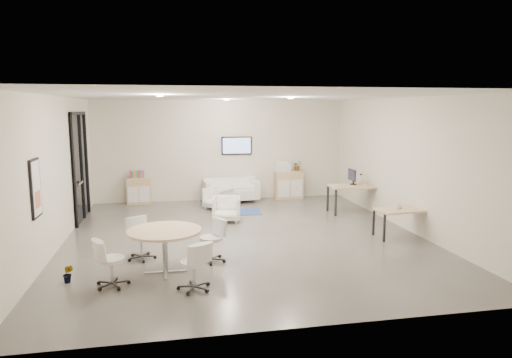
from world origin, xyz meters
The scene contains 21 objects.
room_shell centered at (0.00, 0.00, 1.60)m, with size 9.60×10.60×4.80m.
glass_door centered at (-3.95, 2.51, 1.50)m, with size 0.09×1.90×2.85m.
artwork centered at (-3.97, -1.60, 1.55)m, with size 0.05×0.54×1.04m.
wall_tv centered at (0.50, 4.46, 1.75)m, with size 0.98×0.06×0.58m.
ceiling_spots centered at (-0.20, 0.83, 3.18)m, with size 3.14×4.14×0.03m.
sideboard_left centered at (-2.60, 4.28, 0.41)m, with size 0.73×0.38×0.82m.
sideboard_right centered at (2.19, 4.25, 0.45)m, with size 0.91×0.44×0.91m.
books centered at (-2.63, 4.29, 0.93)m, with size 0.43×0.14×0.22m.
printer centered at (1.99, 4.26, 1.06)m, with size 0.47×0.41×0.31m.
loveseat centered at (0.23, 4.07, 0.34)m, with size 1.75×0.97×0.63m.
blue_rug centered at (0.21, 2.57, 0.01)m, with size 1.35×0.90×0.01m, color navy.
armchair_left centered at (-0.27, 3.10, 0.35)m, with size 0.68×0.64×0.70m, color silver.
armchair_right centered at (-0.21, 1.59, 0.36)m, with size 0.70×0.65×0.72m, color silver.
desk_rear centered at (3.50, 1.89, 0.70)m, with size 1.53×0.83×0.78m.
desk_front centered at (3.57, -0.70, 0.59)m, with size 1.32×0.76×0.66m.
monitor centered at (3.46, 2.04, 1.02)m, with size 0.20×0.50×0.44m.
round_table centered at (-1.78, -2.02, 0.72)m, with size 1.31×1.31×0.80m.
meeting_chairs centered at (-1.78, -2.02, 0.41)m, with size 2.52×2.52×0.82m.
plant_cabinet centered at (2.48, 4.28, 1.04)m, with size 0.29×0.32×0.25m, color #3F7F3F.
plant_floor centered at (-3.40, -2.20, 0.07)m, with size 0.18×0.32×0.14m, color #3F7F3F.
cup centered at (3.50, -0.65, 0.72)m, with size 0.12×0.10×0.12m, color white.
Camera 1 is at (-1.67, -10.05, 2.93)m, focal length 32.00 mm.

